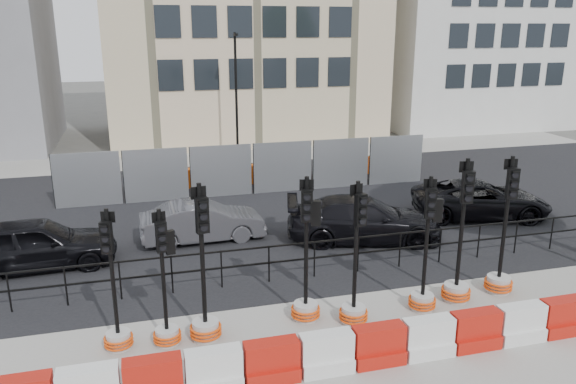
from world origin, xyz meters
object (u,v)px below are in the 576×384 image
object	(u,v)px
traffic_signal_d	(306,287)
traffic_signal_h	(501,266)
traffic_signal_a	(117,321)
car_c	(364,219)
car_a	(36,244)

from	to	relation	value
traffic_signal_d	traffic_signal_h	xyz separation A→B (m)	(4.92, 0.06, -0.08)
traffic_signal_a	car_c	size ratio (longest dim) A/B	0.60
traffic_signal_a	car_a	world-z (taller)	traffic_signal_a
traffic_signal_h	car_a	bearing A→B (deg)	169.37
traffic_signal_d	car_c	bearing A→B (deg)	67.99
traffic_signal_h	car_a	xyz separation A→B (m)	(-11.06, 4.49, -0.01)
traffic_signal_a	traffic_signal_d	bearing A→B (deg)	18.98
traffic_signal_d	traffic_signal_a	bearing A→B (deg)	-163.75
car_a	car_c	distance (m)	9.23
car_a	car_c	bearing A→B (deg)	-95.24
traffic_signal_a	car_c	bearing A→B (deg)	48.49
traffic_signal_d	car_c	size ratio (longest dim) A/B	0.66
car_c	car_a	bearing A→B (deg)	102.59
traffic_signal_h	traffic_signal_d	bearing A→B (deg)	-167.90
car_c	traffic_signal_h	bearing A→B (deg)	-141.13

